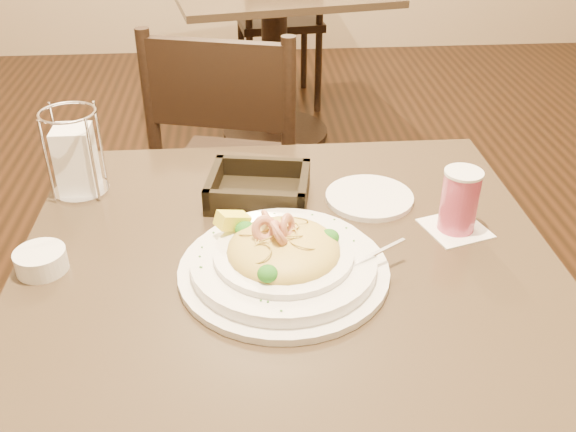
{
  "coord_description": "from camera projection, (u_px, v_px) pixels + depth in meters",
  "views": [
    {
      "loc": [
        -0.07,
        -0.85,
        1.36
      ],
      "look_at": [
        0.0,
        0.02,
        0.81
      ],
      "focal_mm": 40.0,
      "sensor_mm": 36.0,
      "label": 1
    }
  ],
  "objects": [
    {
      "name": "dining_chair_far",
      "position": [
        280.0,
        14.0,
        3.32
      ],
      "size": [
        0.46,
        0.46,
        0.93
      ],
      "rotation": [
        0.0,
        0.0,
        3.26
      ],
      "color": "black",
      "rests_on": "ground"
    },
    {
      "name": "napkin_caddy",
      "position": [
        76.0,
        158.0,
        1.22
      ],
      "size": [
        0.11,
        0.11,
        0.17
      ],
      "rotation": [
        0.0,
        0.0,
        -0.05
      ],
      "color": "silver",
      "rests_on": "main_table"
    },
    {
      "name": "drink_glass",
      "position": [
        459.0,
        201.0,
        1.11
      ],
      "size": [
        0.13,
        0.13,
        0.12
      ],
      "rotation": [
        0.0,
        0.0,
        0.3
      ],
      "color": "white",
      "rests_on": "main_table"
    },
    {
      "name": "side_plate",
      "position": [
        369.0,
        197.0,
        1.23
      ],
      "size": [
        0.21,
        0.21,
        0.01
      ],
      "primitive_type": "cylinder",
      "rotation": [
        0.0,
        0.0,
        -0.31
      ],
      "color": "white",
      "rests_on": "main_table"
    },
    {
      "name": "butter_ramekin",
      "position": [
        41.0,
        261.0,
        1.03
      ],
      "size": [
        0.08,
        0.08,
        0.04
      ],
      "primitive_type": "cylinder",
      "rotation": [
        0.0,
        0.0,
        -0.02
      ],
      "color": "white",
      "rests_on": "main_table"
    },
    {
      "name": "background_table",
      "position": [
        274.0,
        36.0,
        2.97
      ],
      "size": [
        1.06,
        1.06,
        0.73
      ],
      "rotation": [
        0.0,
        0.0,
        0.19
      ],
      "color": "black",
      "rests_on": "ground"
    },
    {
      "name": "dining_chair_near",
      "position": [
        236.0,
        170.0,
        1.85
      ],
      "size": [
        0.52,
        0.52,
        0.93
      ],
      "rotation": [
        0.0,
        0.0,
        2.88
      ],
      "color": "black",
      "rests_on": "ground"
    },
    {
      "name": "main_table",
      "position": [
        289.0,
        366.0,
        1.18
      ],
      "size": [
        0.9,
        0.9,
        0.73
      ],
      "color": "black",
      "rests_on": "ground"
    },
    {
      "name": "bread_basket",
      "position": [
        259.0,
        190.0,
        1.23
      ],
      "size": [
        0.21,
        0.18,
        0.05
      ],
      "rotation": [
        0.0,
        0.0,
        -0.17
      ],
      "color": "black",
      "rests_on": "main_table"
    },
    {
      "name": "pasta_bowl",
      "position": [
        283.0,
        258.0,
        1.02
      ],
      "size": [
        0.37,
        0.34,
        0.11
      ],
      "rotation": [
        0.0,
        0.0,
        0.38
      ],
      "color": "white",
      "rests_on": "main_table"
    }
  ]
}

